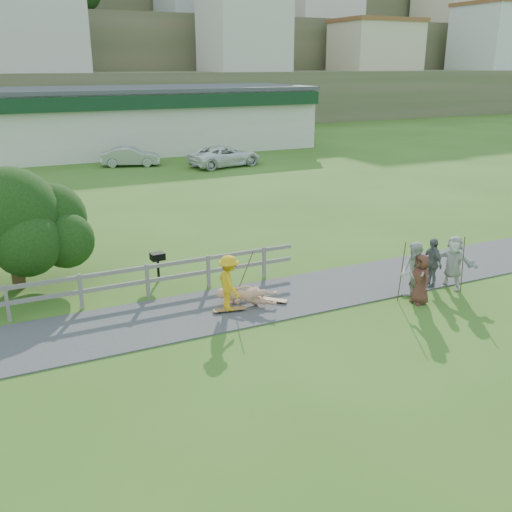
# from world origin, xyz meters

# --- Properties ---
(ground) EXTENTS (260.00, 260.00, 0.00)m
(ground) POSITION_xyz_m (0.00, 0.00, 0.00)
(ground) COLOR #375E1A
(ground) RESTS_ON ground
(path) EXTENTS (34.00, 3.00, 0.04)m
(path) POSITION_xyz_m (0.00, 1.50, 0.02)
(path) COLOR #3B3B3E
(path) RESTS_ON ground
(fence) EXTENTS (15.05, 0.10, 1.10)m
(fence) POSITION_xyz_m (-4.62, 3.30, 0.72)
(fence) COLOR slate
(fence) RESTS_ON ground
(strip_mall) EXTENTS (32.50, 10.75, 5.10)m
(strip_mall) POSITION_xyz_m (4.00, 34.94, 2.58)
(strip_mall) COLOR beige
(strip_mall) RESTS_ON ground
(hillside) EXTENTS (220.00, 67.00, 47.50)m
(hillside) POSITION_xyz_m (0.00, 91.31, 14.41)
(hillside) COLOR #4A5230
(hillside) RESTS_ON ground
(skater_rider) EXTENTS (0.63, 1.07, 1.65)m
(skater_rider) POSITION_xyz_m (-0.17, 1.19, 0.82)
(skater_rider) COLOR gold
(skater_rider) RESTS_ON ground
(skater_fallen) EXTENTS (1.48, 1.69, 0.66)m
(skater_fallen) POSITION_xyz_m (0.48, 1.41, 0.33)
(skater_fallen) COLOR tan
(skater_fallen) RESTS_ON ground
(spectator_a) EXTENTS (0.81, 0.99, 1.87)m
(spectator_a) POSITION_xyz_m (5.18, -0.45, 0.93)
(spectator_a) COLOR #B9B9B5
(spectator_a) RESTS_ON ground
(spectator_b) EXTENTS (0.54, 1.01, 1.64)m
(spectator_b) POSITION_xyz_m (6.54, 0.29, 0.82)
(spectator_b) COLOR slate
(spectator_b) RESTS_ON ground
(spectator_c) EXTENTS (0.51, 0.77, 1.54)m
(spectator_c) POSITION_xyz_m (5.29, -0.63, 0.77)
(spectator_c) COLOR #5A2D24
(spectator_c) RESTS_ON ground
(spectator_d) EXTENTS (1.20, 1.69, 1.76)m
(spectator_d) POSITION_xyz_m (7.01, -0.15, 0.88)
(spectator_d) COLOR silver
(spectator_d) RESTS_ON ground
(car_silver) EXTENTS (4.31, 2.58, 1.34)m
(car_silver) POSITION_xyz_m (3.34, 27.39, 0.67)
(car_silver) COLOR #AEAFB6
(car_silver) RESTS_ON ground
(car_white) EXTENTS (5.64, 3.38, 1.47)m
(car_white) POSITION_xyz_m (9.34, 24.42, 0.73)
(car_white) COLOR white
(car_white) RESTS_ON ground
(tree) EXTENTS (4.95, 4.95, 3.37)m
(tree) POSITION_xyz_m (-5.55, 5.95, 1.68)
(tree) COLOR black
(tree) RESTS_ON ground
(bbq) EXTENTS (0.47, 0.37, 0.98)m
(bbq) POSITION_xyz_m (-1.30, 4.58, 0.49)
(bbq) COLOR black
(bbq) RESTS_ON ground
(longboard_rider) EXTENTS (0.97, 0.40, 0.10)m
(longboard_rider) POSITION_xyz_m (-0.17, 1.19, 0.05)
(longboard_rider) COLOR brown
(longboard_rider) RESTS_ON ground
(longboard_fallen) EXTENTS (0.84, 0.83, 0.11)m
(longboard_fallen) POSITION_xyz_m (1.28, 1.31, 0.05)
(longboard_fallen) COLOR brown
(longboard_fallen) RESTS_ON ground
(helmet) EXTENTS (0.25, 0.25, 0.25)m
(helmet) POSITION_xyz_m (1.08, 1.76, 0.13)
(helmet) COLOR #A70907
(helmet) RESTS_ON ground
(pole_rider) EXTENTS (0.03, 0.03, 1.77)m
(pole_rider) POSITION_xyz_m (0.43, 1.59, 0.88)
(pole_rider) COLOR #513820
(pole_rider) RESTS_ON ground
(pole_spec_left) EXTENTS (0.03, 0.03, 1.87)m
(pole_spec_left) POSITION_xyz_m (4.90, -0.21, 0.93)
(pole_spec_left) COLOR #513820
(pole_spec_left) RESTS_ON ground
(pole_spec_right) EXTENTS (0.03, 0.03, 1.85)m
(pole_spec_right) POSITION_xyz_m (7.04, -0.53, 0.93)
(pole_spec_right) COLOR #513820
(pole_spec_right) RESTS_ON ground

